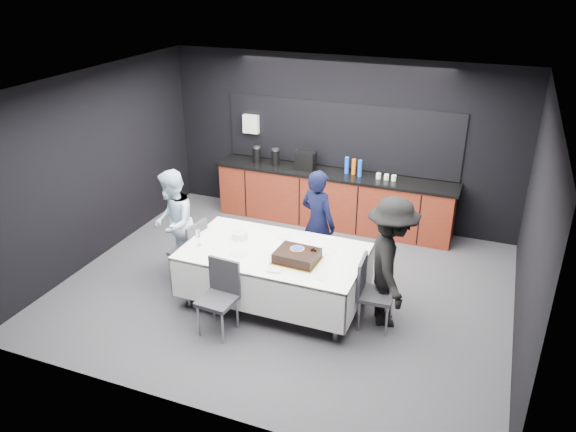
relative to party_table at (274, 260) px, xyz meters
The scene contains 18 objects.
ground 0.76m from the party_table, 90.00° to the left, with size 6.00×6.00×0.00m, color #45444A.
room_shell 1.28m from the party_table, 90.00° to the left, with size 6.04×5.04×2.82m.
kitchenette 2.62m from the party_table, 90.35° to the left, with size 4.10×0.64×2.05m.
party_table is the anchor object (origin of this frame).
cake_assembly 0.45m from the party_table, 21.52° to the right, with size 0.57×0.48×0.17m.
plate_stack 0.60m from the party_table, 165.48° to the left, with size 0.21×0.21×0.10m, color white.
loose_plate_near 0.47m from the party_table, 147.78° to the right, with size 0.21×0.21×0.01m, color white.
loose_plate_right_a 0.72m from the party_table, 19.63° to the left, with size 0.22×0.22×0.01m, color white.
loose_plate_right_b 0.86m from the party_table, 27.17° to the right, with size 0.21×0.21×0.01m, color white.
loose_plate_far 0.42m from the party_table, 92.48° to the left, with size 0.20×0.20×0.01m, color white.
fork_pile 0.55m from the party_table, 67.00° to the right, with size 0.17×0.11×0.03m, color white.
champagne_flute 1.04m from the party_table, 166.66° to the right, with size 0.06×0.06×0.22m.
chair_left 1.28m from the party_table, behind, with size 0.48×0.48×0.92m.
chair_right 1.29m from the party_table, ahead, with size 0.44×0.44×0.92m.
chair_near 0.87m from the party_table, 115.91° to the right, with size 0.45×0.45×0.92m.
person_center 1.01m from the party_table, 74.34° to the left, with size 0.58×0.38×1.58m, color black.
person_left 1.66m from the party_table, behind, with size 0.76×0.59×1.56m, color #C5E2F8.
person_right 1.50m from the party_table, ahead, with size 1.08×0.62×1.68m, color black.
Camera 1 is at (2.48, -6.24, 4.20)m, focal length 35.00 mm.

